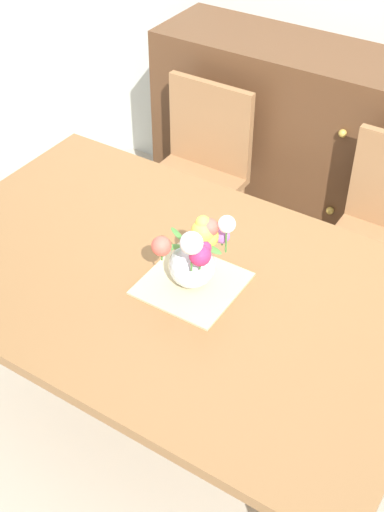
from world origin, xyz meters
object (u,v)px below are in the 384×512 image
object	(u,v)px
dining_table	(169,293)
chair_left	(197,168)
dresser	(296,147)
flower_vase	(196,254)

from	to	relation	value
dining_table	chair_left	size ratio (longest dim) A/B	1.93
dresser	flower_vase	world-z (taller)	flower_vase
dining_table	chair_left	xyz separation A→B (m)	(-0.45, 0.89, -0.14)
flower_vase	dining_table	bearing A→B (deg)	-176.99
dining_table	chair_left	bearing A→B (deg)	116.89
dining_table	dresser	world-z (taller)	dresser
chair_left	flower_vase	size ratio (longest dim) A/B	3.37
chair_left	dresser	size ratio (longest dim) A/B	0.64
dining_table	flower_vase	bearing A→B (deg)	3.01
flower_vase	dresser	bearing A→B (deg)	101.17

